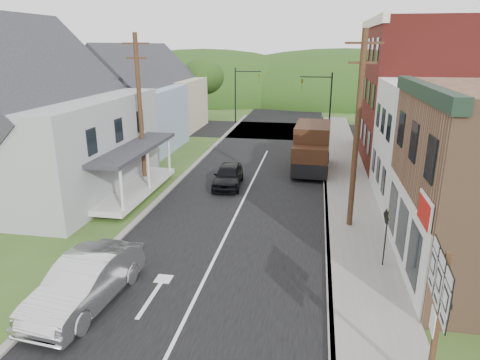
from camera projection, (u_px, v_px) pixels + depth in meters
The scene contains 24 objects.
ground at pixel (218, 251), 18.07m from camera, with size 120.00×120.00×0.00m, color #2D4719.
road at pixel (253, 180), 27.46m from camera, with size 9.00×90.00×0.02m, color black.
cross_road at pixel (277, 130), 43.41m from camera, with size 60.00×9.00×0.02m, color black.
sidewalk_right at pixel (349, 195), 24.58m from camera, with size 2.80×55.00×0.15m, color slate.
curb_right at pixel (325, 194), 24.80m from camera, with size 0.20×55.00×0.15m, color slate.
curb_left at pixel (174, 185), 26.34m from camera, with size 0.30×55.00×0.12m, color slate.
storefront_white at pixel (461, 147), 22.25m from camera, with size 8.00×7.00×6.50m, color silver.
storefront_red at pixel (424, 93), 30.64m from camera, with size 8.00×12.00×10.00m, color maroon.
house_gray at pixel (36, 120), 24.42m from camera, with size 10.20×12.24×8.35m.
house_blue at pixel (132, 104), 34.74m from camera, with size 7.14×8.16×7.28m.
house_cream at pixel (164, 93), 43.27m from camera, with size 7.14×8.16×7.28m.
utility_pole_right at pixel (357, 131), 19.02m from camera, with size 1.60×0.26×9.00m.
utility_pole_left at pixel (140, 110), 25.26m from camera, with size 1.60×0.26×9.00m.
traffic_signal_right at pixel (323, 98), 38.28m from camera, with size 2.87×0.20×6.00m.
traffic_signal_left at pixel (242, 89), 46.28m from camera, with size 2.87×0.20×6.00m.
tree_left_b at pixel (24, 95), 30.69m from camera, with size 4.80×4.80×6.94m.
tree_left_c at pixel (60, 73), 38.21m from camera, with size 5.80×5.80×8.41m.
tree_left_d at pixel (203, 77), 48.13m from camera, with size 4.80×4.80×6.94m.
forested_ridge at pixel (293, 98), 69.69m from camera, with size 90.00×30.00×16.00m, color #1A3510.
silver_sedan at pixel (86, 282), 14.12m from camera, with size 1.76×5.05×1.66m, color silver.
dark_sedan at pixel (228, 176), 26.09m from camera, with size 1.63×4.05×1.38m, color black.
delivery_van at pixel (312, 148), 29.06m from camera, with size 2.55×5.78×3.18m.
route_sign_cluster at pixel (438, 305), 9.81m from camera, with size 0.27×2.19×3.83m.
warning_sign at pixel (386, 229), 16.17m from camera, with size 0.15×0.65×2.36m.
Camera 1 is at (3.75, -15.91, 8.33)m, focal length 32.00 mm.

